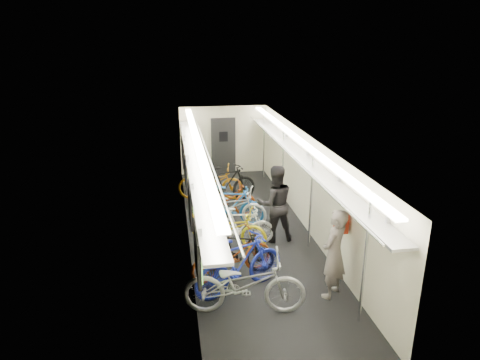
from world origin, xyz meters
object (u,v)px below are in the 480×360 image
object	(u,v)px
bicycle_0	(245,284)
passenger_near	(334,254)
bicycle_1	(240,264)
backpack	(341,224)
passenger_mid	(275,204)

from	to	relation	value
bicycle_0	passenger_near	bearing A→B (deg)	-72.04
bicycle_1	backpack	world-z (taller)	backpack
bicycle_1	passenger_near	bearing A→B (deg)	-126.49
bicycle_0	backpack	xyz separation A→B (m)	(1.98, 0.65, 0.72)
bicycle_0	passenger_near	world-z (taller)	passenger_near
bicycle_1	backpack	distance (m)	2.08
passenger_near	backpack	bearing A→B (deg)	-166.52
passenger_mid	backpack	distance (m)	2.24
passenger_near	passenger_mid	size ratio (longest dim) A/B	0.93
backpack	passenger_mid	bearing A→B (deg)	110.74
passenger_mid	backpack	bearing A→B (deg)	107.12
passenger_near	passenger_mid	distance (m)	2.51
backpack	passenger_near	bearing A→B (deg)	-124.04
bicycle_1	passenger_mid	bearing A→B (deg)	-52.74
bicycle_0	backpack	size ratio (longest dim) A/B	5.66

